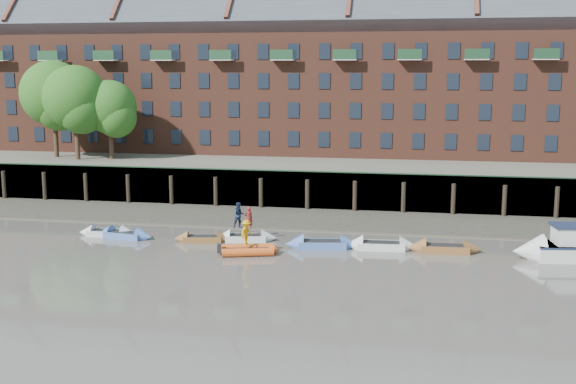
% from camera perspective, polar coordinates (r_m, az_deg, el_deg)
% --- Properties ---
extents(ground, '(220.00, 220.00, 0.00)m').
position_cam_1_polar(ground, '(39.75, -0.57, -7.53)').
color(ground, '#605B53').
rests_on(ground, ground).
extents(foreshore, '(110.00, 8.00, 0.50)m').
position_cam_1_polar(foreshore, '(56.96, 2.92, -2.22)').
color(foreshore, '#3D382F').
rests_on(foreshore, ground).
extents(mud_band, '(110.00, 1.60, 0.10)m').
position_cam_1_polar(mud_band, '(53.67, 2.44, -2.97)').
color(mud_band, '#4C4336').
rests_on(mud_band, ground).
extents(river_wall, '(110.00, 1.23, 3.30)m').
position_cam_1_polar(river_wall, '(60.93, 3.49, 0.08)').
color(river_wall, '#2D2A26').
rests_on(river_wall, ground).
extents(bank_terrace, '(110.00, 28.00, 3.20)m').
position_cam_1_polar(bank_terrace, '(74.31, 4.79, 1.82)').
color(bank_terrace, '#5E594D').
rests_on(bank_terrace, ground).
extents(apartment_terrace, '(80.60, 15.56, 20.98)m').
position_cam_1_polar(apartment_terrace, '(74.60, 4.99, 10.50)').
color(apartment_terrace, brown).
rests_on(apartment_terrace, bank_terrace).
extents(tree_cluster, '(11.76, 7.74, 9.40)m').
position_cam_1_polar(tree_cluster, '(72.56, -16.60, 7.14)').
color(tree_cluster, '#3A281C').
rests_on(tree_cluster, bank_terrace).
extents(rowboat_0, '(4.30, 1.48, 1.23)m').
position_cam_1_polar(rowboat_0, '(53.10, -14.07, -3.15)').
color(rowboat_0, silver).
rests_on(rowboat_0, ground).
extents(rowboat_1, '(4.50, 1.96, 1.26)m').
position_cam_1_polar(rowboat_1, '(52.17, -12.78, -3.32)').
color(rowboat_1, '#496AB2').
rests_on(rowboat_1, ground).
extents(rowboat_2, '(4.19, 1.90, 1.17)m').
position_cam_1_polar(rowboat_2, '(50.15, -6.75, -3.69)').
color(rowboat_2, brown).
rests_on(rowboat_2, ground).
extents(rowboat_3, '(4.48, 2.05, 1.25)m').
position_cam_1_polar(rowboat_3, '(50.10, -3.35, -3.64)').
color(rowboat_3, silver).
rests_on(rowboat_3, ground).
extents(rowboat_4, '(5.11, 2.22, 1.43)m').
position_cam_1_polar(rowboat_4, '(48.13, 2.71, -4.15)').
color(rowboat_4, '#496AB2').
rests_on(rowboat_4, ground).
extents(rowboat_5, '(4.88, 1.70, 1.39)m').
position_cam_1_polar(rowboat_5, '(48.16, 7.38, -4.22)').
color(rowboat_5, silver).
rests_on(rowboat_5, ground).
extents(rowboat_6, '(4.91, 1.67, 1.40)m').
position_cam_1_polar(rowboat_6, '(48.09, 12.25, -4.39)').
color(rowboat_6, brown).
rests_on(rowboat_6, ground).
extents(rib_tender, '(3.70, 2.54, 0.62)m').
position_cam_1_polar(rib_tender, '(46.58, -3.02, -4.60)').
color(rib_tender, '#D5521A').
rests_on(rib_tender, ground).
extents(motor_launch, '(7.16, 3.23, 2.85)m').
position_cam_1_polar(motor_launch, '(48.27, 20.79, -4.17)').
color(motor_launch, silver).
rests_on(motor_launch, ground).
extents(person_rower_a, '(0.68, 0.60, 1.57)m').
position_cam_1_polar(person_rower_a, '(49.78, -3.13, -2.06)').
color(person_rower_a, maroon).
rests_on(person_rower_a, rowboat_3).
extents(person_rower_b, '(1.11, 1.03, 1.82)m').
position_cam_1_polar(person_rower_b, '(50.07, -3.88, -1.85)').
color(person_rower_b, '#19233F').
rests_on(person_rower_b, rowboat_3).
extents(person_rib_crew, '(0.97, 1.22, 1.65)m').
position_cam_1_polar(person_rib_crew, '(46.38, -3.29, -3.22)').
color(person_rib_crew, orange).
rests_on(person_rib_crew, rib_tender).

